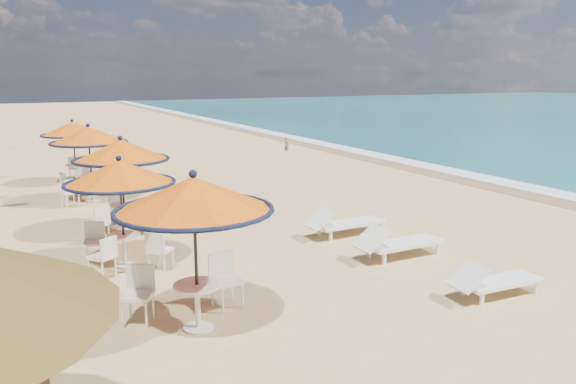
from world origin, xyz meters
The scene contains 12 objects.
ground centered at (0.00, 0.00, 0.00)m, with size 160.00×160.00×0.00m, color tan.
foam_strip centered at (9.30, 10.00, 0.00)m, with size 1.20×140.00×0.04m, color white.
wetsand_band centered at (8.40, 10.00, 0.00)m, with size 1.40×140.00×0.02m, color olive.
station_0 centered at (-5.02, 0.39, 2.00)m, with size 2.52×2.52×2.63m.
station_1 centered at (-5.47, 3.94, 1.76)m, with size 2.31×2.31×2.41m.
station_2 centered at (-4.89, 6.63, 1.86)m, with size 2.44×2.44×2.54m.
station_3 centered at (-5.16, 10.90, 1.85)m, with size 2.43×2.46×2.53m.
station_4 centered at (-5.10, 14.46, 1.77)m, with size 2.32×2.32×2.42m.
lounger_near centered at (0.28, -0.91, 0.32)m, with size 1.91×0.68×0.68m.
lounger_mid centered at (0.10, 1.73, 0.36)m, with size 2.17×0.70×0.78m.
lounger_far centered at (-0.02, 3.76, 0.36)m, with size 2.16×0.72×0.77m.
person centered at (5.87, 18.41, 0.43)m, with size 0.31×0.20×0.85m, color #855D44.
Camera 1 is at (-7.60, -7.90, 4.07)m, focal length 35.00 mm.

